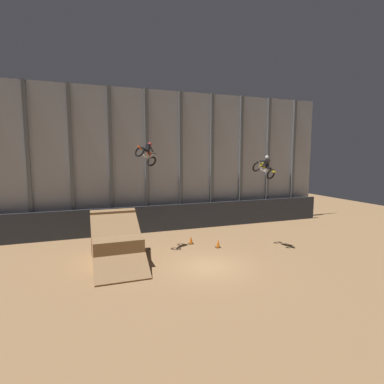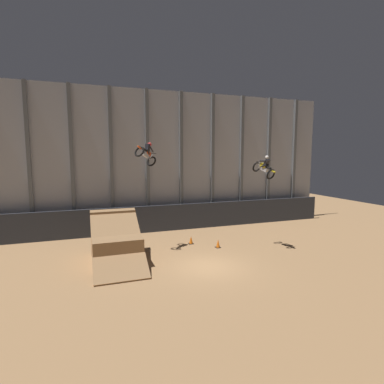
{
  "view_description": "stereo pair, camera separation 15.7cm",
  "coord_description": "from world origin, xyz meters",
  "px_view_note": "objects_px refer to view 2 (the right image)",
  "views": [
    {
      "loc": [
        -6.67,
        -15.61,
        6.48
      ],
      "look_at": [
        0.64,
        4.67,
        3.88
      ],
      "focal_mm": 28.0,
      "sensor_mm": 36.0,
      "label": 1
    },
    {
      "loc": [
        -6.52,
        -15.66,
        6.48
      ],
      "look_at": [
        0.64,
        4.67,
        3.88
      ],
      "focal_mm": 28.0,
      "sensor_mm": 36.0,
      "label": 2
    }
  ],
  "objects_px": {
    "rider_bike_right_air": "(265,167)",
    "traffic_cone_near_ramp": "(218,244)",
    "rider_bike_left_air": "(146,153)",
    "dirt_ramp": "(116,244)",
    "traffic_cone_arena_edge": "(191,240)"
  },
  "relations": [
    {
      "from": "dirt_ramp",
      "to": "rider_bike_right_air",
      "type": "relative_size",
      "value": 2.88
    },
    {
      "from": "rider_bike_left_air",
      "to": "rider_bike_right_air",
      "type": "distance_m",
      "value": 8.05
    },
    {
      "from": "rider_bike_right_air",
      "to": "traffic_cone_arena_edge",
      "type": "relative_size",
      "value": 3.28
    },
    {
      "from": "dirt_ramp",
      "to": "rider_bike_left_air",
      "type": "bearing_deg",
      "value": 28.37
    },
    {
      "from": "traffic_cone_arena_edge",
      "to": "rider_bike_left_air",
      "type": "bearing_deg",
      "value": -172.14
    },
    {
      "from": "dirt_ramp",
      "to": "rider_bike_left_air",
      "type": "distance_m",
      "value": 6.18
    },
    {
      "from": "dirt_ramp",
      "to": "traffic_cone_near_ramp",
      "type": "xyz_separation_m",
      "value": [
        7.07,
        0.16,
        -0.75
      ]
    },
    {
      "from": "rider_bike_left_air",
      "to": "traffic_cone_arena_edge",
      "type": "distance_m",
      "value": 7.18
    },
    {
      "from": "dirt_ramp",
      "to": "traffic_cone_arena_edge",
      "type": "xyz_separation_m",
      "value": [
        5.56,
        1.68,
        -0.75
      ]
    },
    {
      "from": "rider_bike_left_air",
      "to": "traffic_cone_near_ramp",
      "type": "xyz_separation_m",
      "value": [
        4.81,
        -1.06,
        -6.36
      ]
    },
    {
      "from": "rider_bike_left_air",
      "to": "traffic_cone_near_ramp",
      "type": "distance_m",
      "value": 8.05
    },
    {
      "from": "dirt_ramp",
      "to": "rider_bike_right_air",
      "type": "xyz_separation_m",
      "value": [
        9.92,
        -1.07,
        4.67
      ]
    },
    {
      "from": "rider_bike_left_air",
      "to": "dirt_ramp",
      "type": "bearing_deg",
      "value": -102.08
    },
    {
      "from": "rider_bike_right_air",
      "to": "traffic_cone_arena_edge",
      "type": "bearing_deg",
      "value": 134.48
    },
    {
      "from": "rider_bike_right_air",
      "to": "traffic_cone_near_ramp",
      "type": "relative_size",
      "value": 3.28
    }
  ]
}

